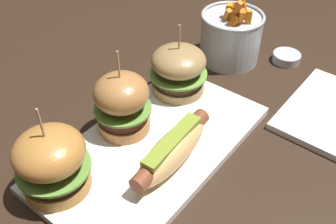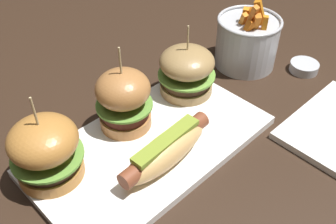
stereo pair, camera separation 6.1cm
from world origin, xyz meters
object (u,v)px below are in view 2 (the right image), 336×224
at_px(hot_dog, 166,149).
at_px(sauce_ramekin, 304,67).
at_px(slider_left, 46,150).
at_px(slider_right, 187,70).
at_px(fries_bucket, 247,41).
at_px(platter_main, 151,145).
at_px(slider_center, 125,99).

relative_size(hot_dog, sauce_ramekin, 3.06).
bearing_deg(hot_dog, slider_left, 143.64).
distance_m(slider_right, fries_bucket, 0.17).
bearing_deg(fries_bucket, platter_main, -171.65).
relative_size(slider_center, fries_bucket, 1.01).
height_order(slider_center, fries_bucket, slider_center).
xyz_separation_m(platter_main, sauce_ramekin, (0.37, -0.06, 0.00)).
bearing_deg(slider_left, platter_main, -20.21).
distance_m(platter_main, sauce_ramekin, 0.37).
bearing_deg(slider_left, slider_right, -0.11).
distance_m(hot_dog, slider_right, 0.18).
distance_m(slider_left, sauce_ramekin, 0.53).
distance_m(hot_dog, slider_left, 0.17).
bearing_deg(slider_center, fries_bucket, -3.13).
distance_m(hot_dog, fries_bucket, 0.33).
relative_size(hot_dog, slider_left, 1.23).
bearing_deg(slider_right, sauce_ramekin, -25.38).
bearing_deg(fries_bucket, slider_right, 177.06).
bearing_deg(slider_right, slider_center, 176.64).
bearing_deg(sauce_ramekin, hot_dog, 178.37).
relative_size(platter_main, slider_center, 2.60).
distance_m(fries_bucket, sauce_ramekin, 0.13).
xyz_separation_m(slider_center, fries_bucket, (0.30, -0.02, -0.01)).
height_order(platter_main, sauce_ramekin, sauce_ramekin).
bearing_deg(hot_dog, platter_main, 77.23).
bearing_deg(sauce_ramekin, slider_right, 154.62).
height_order(slider_left, fries_bucket, slider_left).
relative_size(platter_main, sauce_ramekin, 6.74).
bearing_deg(slider_right, slider_left, 179.89).
relative_size(platter_main, fries_bucket, 2.64).
relative_size(hot_dog, fries_bucket, 1.20).
distance_m(slider_left, fries_bucket, 0.45).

